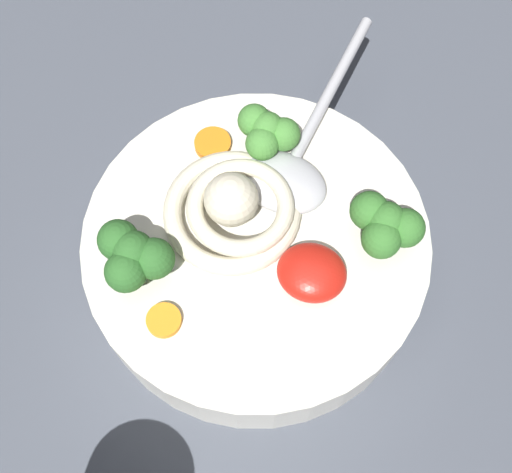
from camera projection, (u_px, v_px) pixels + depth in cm
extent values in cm
cube|color=#474C56|center=(267.00, 266.00, 48.71)|extent=(109.87, 109.87, 3.53)
cylinder|color=silver|center=(256.00, 252.00, 44.46)|extent=(22.45, 22.45, 5.10)
cylinder|color=gold|center=(256.00, 251.00, 44.27)|extent=(19.76, 19.76, 4.70)
torus|color=beige|center=(232.00, 210.00, 42.25)|extent=(8.87, 8.87, 1.22)
torus|color=beige|center=(239.00, 211.00, 41.14)|extent=(9.51, 9.51, 1.10)
sphere|color=beige|center=(232.00, 198.00, 40.80)|extent=(3.44, 3.44, 3.44)
ellipsoid|color=#B7B7BC|center=(282.00, 182.00, 42.90)|extent=(6.59, 5.24, 1.60)
cylinder|color=#B7B7BC|center=(327.00, 97.00, 45.72)|extent=(3.01, 14.95, 0.80)
ellipsoid|color=red|center=(312.00, 273.00, 40.07)|extent=(4.31, 3.88, 1.94)
cylinder|color=#7A9E60|center=(267.00, 143.00, 44.38)|extent=(1.13, 1.13, 1.21)
sphere|color=#478938|center=(267.00, 128.00, 42.82)|extent=(2.22, 2.22, 2.22)
sphere|color=#478938|center=(284.00, 134.00, 42.87)|extent=(2.22, 2.22, 2.22)
sphere|color=#478938|center=(254.00, 121.00, 43.20)|extent=(2.22, 2.22, 2.22)
sphere|color=#478938|center=(262.00, 144.00, 42.52)|extent=(2.22, 2.22, 2.22)
cylinder|color=#7A9E60|center=(381.00, 234.00, 41.47)|extent=(1.24, 1.24, 1.33)
sphere|color=#38752D|center=(386.00, 221.00, 39.76)|extent=(2.44, 2.44, 2.44)
sphere|color=#38752D|center=(405.00, 228.00, 39.81)|extent=(2.44, 2.44, 2.44)
sphere|color=#38752D|center=(369.00, 211.00, 40.17)|extent=(2.44, 2.44, 2.44)
sphere|color=#38752D|center=(381.00, 240.00, 39.43)|extent=(2.44, 2.44, 2.44)
cylinder|color=#7A9E60|center=(139.00, 264.00, 40.60)|extent=(1.29, 1.29, 1.38)
sphere|color=#2D6628|center=(133.00, 251.00, 38.82)|extent=(2.54, 2.54, 2.54)
sphere|color=#2D6628|center=(154.00, 259.00, 38.88)|extent=(2.54, 2.54, 2.54)
sphere|color=#2D6628|center=(118.00, 240.00, 39.25)|extent=(2.54, 2.54, 2.54)
sphere|color=#2D6628|center=(126.00, 272.00, 38.48)|extent=(2.54, 2.54, 2.54)
cylinder|color=orange|center=(213.00, 144.00, 44.71)|extent=(2.49, 2.49, 0.58)
cylinder|color=orange|center=(164.00, 320.00, 39.55)|extent=(2.14, 2.14, 0.49)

